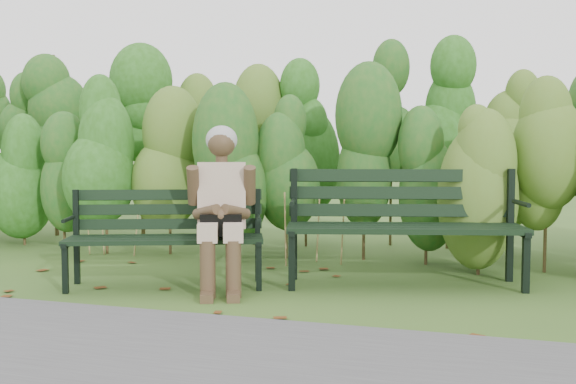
% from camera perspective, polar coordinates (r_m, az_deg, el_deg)
% --- Properties ---
extents(ground, '(80.00, 80.00, 0.00)m').
position_cam_1_polar(ground, '(5.39, -1.11, -8.23)').
color(ground, '#365322').
extents(footpath, '(60.00, 2.50, 0.01)m').
position_cam_1_polar(footpath, '(3.45, -13.12, -15.33)').
color(footpath, '#474749').
rests_on(footpath, ground).
extents(hedge_band, '(11.04, 1.67, 2.42)m').
position_cam_1_polar(hedge_band, '(7.06, 3.64, 4.92)').
color(hedge_band, '#47381E').
rests_on(hedge_band, ground).
extents(leaf_litter, '(5.90, 2.13, 0.01)m').
position_cam_1_polar(leaf_litter, '(5.32, -4.32, -8.37)').
color(leaf_litter, '#5B3214').
rests_on(leaf_litter, ground).
extents(bench_left, '(1.63, 1.03, 0.78)m').
position_cam_1_polar(bench_left, '(5.56, -10.26, -3.12)').
color(bench_left, black).
rests_on(bench_left, ground).
extents(bench_right, '(1.98, 1.07, 0.95)m').
position_cam_1_polar(bench_right, '(5.61, 9.73, -2.04)').
color(bench_right, black).
rests_on(bench_right, ground).
extents(seated_woman, '(0.63, 0.86, 1.30)m').
position_cam_1_polar(seated_woman, '(5.34, -5.66, -0.64)').
color(seated_woman, '#C2A88E').
rests_on(seated_woman, ground).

